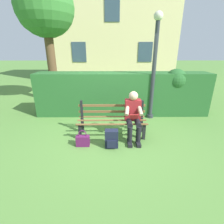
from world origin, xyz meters
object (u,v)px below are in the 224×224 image
object	(u,v)px
tree	(43,10)
lamp_post	(154,63)
park_bench	(112,119)
backpack	(112,139)
person_seated	(133,115)
handbag	(83,140)

from	to	relation	value
tree	lamp_post	bearing A→B (deg)	153.00
park_bench	lamp_post	distance (m)	2.13
backpack	lamp_post	distance (m)	2.64
backpack	park_bench	bearing A→B (deg)	-91.36
person_seated	backpack	xyz separation A→B (m)	(0.53, 0.44, -0.41)
backpack	lamp_post	xyz separation A→B (m)	(-1.27, -1.76, 1.50)
person_seated	tree	distance (m)	5.19
tree	handbag	xyz separation A→B (m)	(-1.78, 3.60, -3.28)
park_bench	person_seated	xyz separation A→B (m)	(-0.51, 0.18, 0.19)
tree	handbag	bearing A→B (deg)	116.31
tree	handbag	world-z (taller)	tree
person_seated	lamp_post	world-z (taller)	lamp_post
park_bench	tree	bearing A→B (deg)	-51.06
park_bench	tree	distance (m)	4.91
person_seated	backpack	distance (m)	0.80
park_bench	handbag	size ratio (longest dim) A/B	4.36
person_seated	handbag	distance (m)	1.33
park_bench	tree	size ratio (longest dim) A/B	0.38
tree	backpack	xyz separation A→B (m)	(-2.44, 3.65, -3.21)
park_bench	person_seated	distance (m)	0.57
person_seated	park_bench	bearing A→B (deg)	-19.25
tree	handbag	distance (m)	5.18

